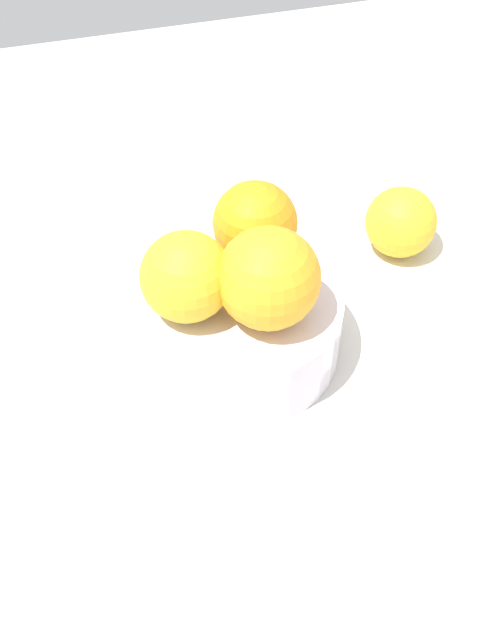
{
  "coord_description": "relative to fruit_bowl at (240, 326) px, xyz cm",
  "views": [
    {
      "loc": [
        11.28,
        40.33,
        48.13
      ],
      "look_at": [
        0.0,
        0.0,
        3.43
      ],
      "focal_mm": 44.49,
      "sensor_mm": 36.0,
      "label": 1
    }
  ],
  "objects": [
    {
      "name": "orange_in_bowl_1",
      "position": [
        -1.48,
        2.12,
        6.74
      ],
      "size": [
        7.5,
        7.5,
        7.5
      ],
      "primitive_type": "sphere",
      "color": "#F9A823",
      "rests_on": "fruit_bowl"
    },
    {
      "name": "fruit_bowl",
      "position": [
        0.0,
        0.0,
        0.0
      ],
      "size": [
        15.72,
        15.72,
        5.72
      ],
      "color": "silver",
      "rests_on": "ground_plane"
    },
    {
      "name": "orange_in_bowl_2",
      "position": [
        -2.44,
        -4.45,
        6.27
      ],
      "size": [
        6.57,
        6.57,
        6.57
      ],
      "primitive_type": "sphere",
      "color": "orange",
      "rests_on": "fruit_bowl"
    },
    {
      "name": "orange_loose_0",
      "position": [
        -16.91,
        -7.82,
        0.42
      ],
      "size": [
        6.3,
        6.3,
        6.3
      ],
      "primitive_type": "sphere",
      "color": "yellow",
      "rests_on": "ground_plane"
    },
    {
      "name": "ground_plane",
      "position": [
        0.0,
        0.0,
        -3.73
      ],
      "size": [
        110.0,
        110.0,
        2.0
      ],
      "primitive_type": "cube",
      "color": "silver"
    },
    {
      "name": "orange_in_bowl_0",
      "position": [
        3.99,
        -0.48,
        6.34
      ],
      "size": [
        6.72,
        6.72,
        6.72
      ],
      "primitive_type": "sphere",
      "color": "yellow",
      "rests_on": "fruit_bowl"
    }
  ]
}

